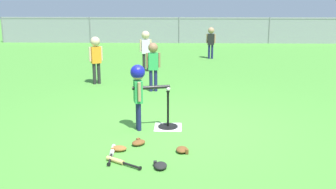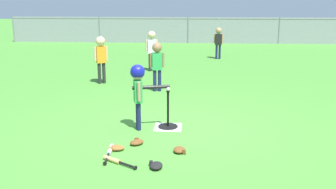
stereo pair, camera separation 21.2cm
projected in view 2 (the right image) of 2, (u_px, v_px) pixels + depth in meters
The scene contains 16 objects.
ground_plane at pixel (175, 129), 6.45m from camera, with size 60.00×60.00×0.00m, color #478C33.
home_plate at pixel (168, 127), 6.54m from camera, with size 0.44×0.44×0.01m, color white.
batting_tee at pixel (168, 122), 6.52m from camera, with size 0.32×0.32×0.61m.
baseball_on_tee at pixel (168, 89), 6.38m from camera, with size 0.07×0.07×0.07m, color white.
batter_child at pixel (138, 84), 6.27m from camera, with size 0.61×0.31×1.05m.
fielder_deep_center at pixel (101, 53), 9.62m from camera, with size 0.30×0.23×1.14m.
fielder_deep_left at pixel (218, 39), 13.40m from camera, with size 0.31×0.21×1.05m.
fielder_deep_right at pixel (157, 60), 8.84m from camera, with size 0.32×0.22×1.09m.
fielder_near_right at pixel (152, 45), 11.20m from camera, with size 0.33×0.22×1.13m.
spare_bat_silver at pixel (110, 151), 5.45m from camera, with size 0.09×0.63×0.06m.
spare_bat_wood at pixel (115, 161), 5.14m from camera, with size 0.49×0.36×0.06m.
glove_by_plate at pixel (137, 142), 5.78m from camera, with size 0.26×0.27×0.07m.
glove_near_bats at pixel (156, 165), 4.98m from camera, with size 0.17×0.22×0.07m.
glove_tossed_aside at pixel (180, 150), 5.49m from camera, with size 0.17×0.22×0.07m.
glove_outfield_drop at pixel (116, 148), 5.56m from camera, with size 0.23×0.18×0.07m.
outfield_fence at pixel (188, 29), 17.86m from camera, with size 16.06×0.06×1.15m.
Camera 2 is at (0.29, -6.12, 2.09)m, focal length 42.91 mm.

